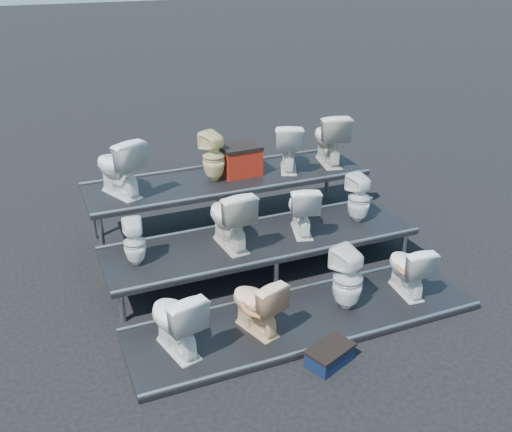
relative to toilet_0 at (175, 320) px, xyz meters
name	(u,v)px	position (x,y,z in m)	size (l,w,h in m)	color
ground	(262,269)	(1.54, 1.30, -0.45)	(80.00, 80.00, 0.00)	black
tier_front	(304,319)	(1.54, 0.00, -0.42)	(4.20, 1.20, 0.06)	black
tier_mid	(262,254)	(1.54, 1.30, -0.22)	(4.20, 1.20, 0.46)	black
tier_back	(229,204)	(1.54, 2.60, -0.02)	(4.20, 1.20, 0.86)	black
toilet_0	(175,320)	(0.00, 0.00, 0.00)	(0.43, 0.76, 0.77)	white
toilet_1	(256,304)	(0.92, 0.00, -0.04)	(0.39, 0.69, 0.70)	#EABD8C
toilet_2	(348,279)	(2.10, 0.00, 0.01)	(0.36, 0.36, 0.79)	white
toilet_3	(408,268)	(2.96, 0.00, -0.04)	(0.39, 0.68, 0.69)	white
toilet_4	(134,242)	(-0.14, 1.30, 0.31)	(0.27, 0.27, 0.60)	white
toilet_5	(229,217)	(1.09, 1.30, 0.42)	(0.46, 0.80, 0.82)	beige
toilet_6	(302,208)	(2.13, 1.30, 0.37)	(0.40, 0.70, 0.71)	white
toilet_7	(359,198)	(3.03, 1.30, 0.36)	(0.31, 0.32, 0.70)	white
toilet_8	(118,166)	(-0.05, 2.60, 0.83)	(0.47, 0.82, 0.83)	white
toilet_9	(214,157)	(1.33, 2.60, 0.78)	(0.33, 0.34, 0.74)	beige
toilet_10	(289,146)	(2.54, 2.60, 0.79)	(0.42, 0.74, 0.75)	white
toilet_11	(329,138)	(3.24, 2.60, 0.83)	(0.47, 0.82, 0.84)	beige
red_crate	(240,161)	(1.77, 2.69, 0.62)	(0.56, 0.45, 0.41)	maroon
step_stool	(330,356)	(1.45, -0.77, -0.36)	(0.49, 0.29, 0.18)	black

